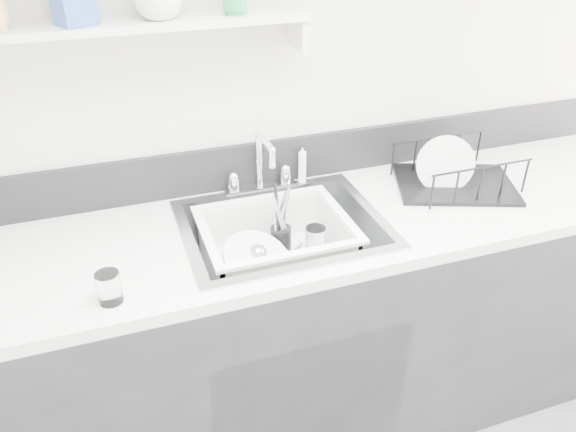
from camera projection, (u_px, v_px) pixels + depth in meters
name	position (u px, v px, depth m)	size (l,w,h in m)	color
room_shell	(473.00, 36.00, 0.75)	(3.50, 3.00, 2.60)	silver
counter_run	(283.00, 333.00, 2.03)	(3.20, 0.62, 0.92)	black
backsplash	(256.00, 164.00, 1.99)	(3.20, 0.02, 0.16)	black
sink	(283.00, 248.00, 1.84)	(0.64, 0.52, 0.20)	silver
faucet	(260.00, 175.00, 1.96)	(0.26, 0.18, 0.23)	silver
side_sprayer	(302.00, 165.00, 2.01)	(0.03, 0.03, 0.14)	white
wall_shelf	(138.00, 27.00, 1.58)	(1.00, 0.16, 0.12)	silver
wash_tub	(276.00, 246.00, 1.82)	(0.48, 0.39, 0.19)	white
plate_stack	(259.00, 264.00, 1.82)	(0.27, 0.26, 0.11)	white
utensil_cup	(281.00, 236.00, 1.92)	(0.07, 0.07, 0.24)	black
ladle	(276.00, 262.00, 1.81)	(0.26, 0.09, 0.07)	silver
tumbler_in_tub	(315.00, 240.00, 1.90)	(0.07, 0.07, 0.10)	white
tumbler_counter	(109.00, 288.00, 1.44)	(0.06, 0.06, 0.09)	white
dish_rack	(457.00, 168.00, 1.99)	(0.41, 0.31, 0.14)	black
bowl_small	(315.00, 263.00, 1.85)	(0.11, 0.11, 0.03)	white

